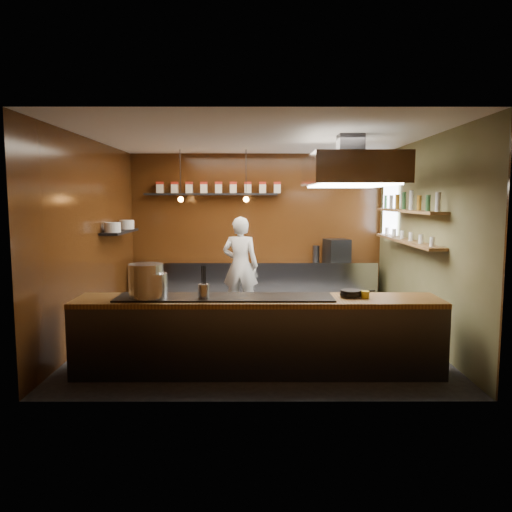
{
  "coord_description": "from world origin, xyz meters",
  "views": [
    {
      "loc": [
        -0.04,
        -7.5,
        2.1
      ],
      "look_at": [
        -0.02,
        0.4,
        1.2
      ],
      "focal_mm": 35.0,
      "sensor_mm": 36.0,
      "label": 1
    }
  ],
  "objects_px": {
    "stockpot_large": "(146,281)",
    "espresso_machine": "(337,250)",
    "stockpot_small": "(154,286)",
    "chef": "(240,266)",
    "extractor_hood": "(350,170)"
  },
  "relations": [
    {
      "from": "stockpot_large",
      "to": "espresso_machine",
      "type": "bearing_deg",
      "value": 52.78
    },
    {
      "from": "espresso_machine",
      "to": "stockpot_small",
      "type": "bearing_deg",
      "value": -142.12
    },
    {
      "from": "espresso_machine",
      "to": "chef",
      "type": "height_order",
      "value": "chef"
    },
    {
      "from": "espresso_machine",
      "to": "chef",
      "type": "relative_size",
      "value": 0.24
    },
    {
      "from": "chef",
      "to": "espresso_machine",
      "type": "bearing_deg",
      "value": -151.32
    },
    {
      "from": "espresso_machine",
      "to": "chef",
      "type": "bearing_deg",
      "value": -176.64
    },
    {
      "from": "stockpot_small",
      "to": "chef",
      "type": "bearing_deg",
      "value": 73.7
    },
    {
      "from": "extractor_hood",
      "to": "espresso_machine",
      "type": "xyz_separation_m",
      "value": [
        0.26,
        2.54,
        -1.39
      ]
    },
    {
      "from": "extractor_hood",
      "to": "chef",
      "type": "height_order",
      "value": "extractor_hood"
    },
    {
      "from": "stockpot_large",
      "to": "stockpot_small",
      "type": "xyz_separation_m",
      "value": [
        0.1,
        -0.02,
        -0.05
      ]
    },
    {
      "from": "espresso_machine",
      "to": "stockpot_large",
      "type": "bearing_deg",
      "value": -143.25
    },
    {
      "from": "stockpot_large",
      "to": "espresso_machine",
      "type": "distance_m",
      "value": 4.77
    },
    {
      "from": "extractor_hood",
      "to": "stockpot_large",
      "type": "bearing_deg",
      "value": -154.47
    },
    {
      "from": "stockpot_small",
      "to": "espresso_machine",
      "type": "bearing_deg",
      "value": 53.9
    },
    {
      "from": "stockpot_large",
      "to": "espresso_machine",
      "type": "height_order",
      "value": "stockpot_large"
    }
  ]
}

